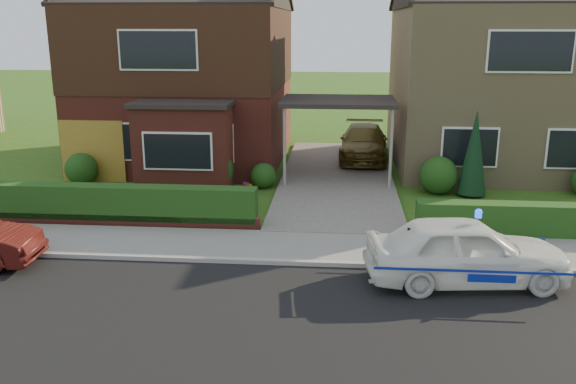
# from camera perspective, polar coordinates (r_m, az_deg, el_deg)

# --- Properties ---
(ground) EXTENTS (120.00, 120.00, 0.00)m
(ground) POSITION_cam_1_polar(r_m,az_deg,el_deg) (10.92, 4.07, -13.09)
(ground) COLOR #295015
(ground) RESTS_ON ground
(road) EXTENTS (60.00, 6.00, 0.02)m
(road) POSITION_cam_1_polar(r_m,az_deg,el_deg) (10.92, 4.07, -13.09)
(road) COLOR black
(road) RESTS_ON ground
(kerb) EXTENTS (60.00, 0.16, 0.12)m
(kerb) POSITION_cam_1_polar(r_m,az_deg,el_deg) (13.65, 4.30, -6.75)
(kerb) COLOR #9E9993
(kerb) RESTS_ON ground
(sidewalk) EXTENTS (60.00, 2.00, 0.10)m
(sidewalk) POSITION_cam_1_polar(r_m,az_deg,el_deg) (14.64, 4.36, -5.24)
(sidewalk) COLOR slate
(sidewalk) RESTS_ON ground
(driveway) EXTENTS (3.80, 12.00, 0.12)m
(driveway) POSITION_cam_1_polar(r_m,az_deg,el_deg) (21.23, 4.59, 1.37)
(driveway) COLOR #666059
(driveway) RESTS_ON ground
(house_left) EXTENTS (7.50, 9.53, 7.25)m
(house_left) POSITION_cam_1_polar(r_m,az_deg,el_deg) (24.26, -9.24, 11.96)
(house_left) COLOR maroon
(house_left) RESTS_ON ground
(house_right) EXTENTS (7.50, 8.06, 7.25)m
(house_right) POSITION_cam_1_polar(r_m,az_deg,el_deg) (24.32, 18.90, 11.00)
(house_right) COLOR tan
(house_right) RESTS_ON ground
(carport_link) EXTENTS (3.80, 3.00, 2.77)m
(carport_link) POSITION_cam_1_polar(r_m,az_deg,el_deg) (20.71, 4.75, 8.32)
(carport_link) COLOR black
(carport_link) RESTS_ON ground
(garage_door) EXTENTS (2.20, 0.10, 2.10)m
(garage_door) POSITION_cam_1_polar(r_m,az_deg,el_deg) (21.65, -17.80, 3.64)
(garage_door) COLOR olive
(garage_door) RESTS_ON ground
(dwarf_wall) EXTENTS (7.70, 0.25, 0.36)m
(dwarf_wall) POSITION_cam_1_polar(r_m,az_deg,el_deg) (16.78, -15.81, -2.59)
(dwarf_wall) COLOR maroon
(dwarf_wall) RESTS_ON ground
(hedge_left) EXTENTS (7.50, 0.55, 0.90)m
(hedge_left) POSITION_cam_1_polar(r_m,az_deg,el_deg) (16.97, -15.59, -3.01)
(hedge_left) COLOR #133812
(hedge_left) RESTS_ON ground
(hedge_right) EXTENTS (7.50, 0.55, 0.80)m
(hedge_right) POSITION_cam_1_polar(r_m,az_deg,el_deg) (16.83, 24.61, -4.03)
(hedge_right) COLOR #133812
(hedge_right) RESTS_ON ground
(shrub_left_far) EXTENTS (1.08, 1.08, 1.08)m
(shrub_left_far) POSITION_cam_1_polar(r_m,az_deg,el_deg) (21.45, -18.77, 2.05)
(shrub_left_far) COLOR #133812
(shrub_left_far) RESTS_ON ground
(shrub_left_mid) EXTENTS (1.32, 1.32, 1.32)m
(shrub_left_mid) POSITION_cam_1_polar(r_m,az_deg,el_deg) (19.86, -7.04, 2.10)
(shrub_left_mid) COLOR #133812
(shrub_left_mid) RESTS_ON ground
(shrub_left_near) EXTENTS (0.84, 0.84, 0.84)m
(shrub_left_near) POSITION_cam_1_polar(r_m,az_deg,el_deg) (19.94, -2.33, 1.55)
(shrub_left_near) COLOR #133812
(shrub_left_near) RESTS_ON ground
(shrub_right_near) EXTENTS (1.20, 1.20, 1.20)m
(shrub_right_near) POSITION_cam_1_polar(r_m,az_deg,el_deg) (19.80, 13.89, 1.53)
(shrub_right_near) COLOR #133812
(shrub_right_near) RESTS_ON ground
(conifer_a) EXTENTS (0.90, 0.90, 2.60)m
(conifer_a) POSITION_cam_1_polar(r_m,az_deg,el_deg) (19.64, 16.99, 3.29)
(conifer_a) COLOR black
(conifer_a) RESTS_ON ground
(police_car) EXTENTS (3.79, 4.27, 1.57)m
(police_car) POSITION_cam_1_polar(r_m,az_deg,el_deg) (13.08, 16.32, -5.36)
(police_car) COLOR white
(police_car) RESTS_ON ground
(driveway_car) EXTENTS (1.99, 4.50, 1.28)m
(driveway_car) POSITION_cam_1_polar(r_m,az_deg,el_deg) (23.90, 7.10, 4.62)
(driveway_car) COLOR brown
(driveway_car) RESTS_ON driveway
(potted_plant_a) EXTENTS (0.50, 0.39, 0.85)m
(potted_plant_a) POSITION_cam_1_polar(r_m,az_deg,el_deg) (17.00, -11.15, -1.19)
(potted_plant_a) COLOR gray
(potted_plant_a) RESTS_ON ground
(potted_plant_b) EXTENTS (0.54, 0.54, 0.77)m
(potted_plant_b) POSITION_cam_1_polar(r_m,az_deg,el_deg) (18.54, -20.82, -0.67)
(potted_plant_b) COLOR gray
(potted_plant_b) RESTS_ON ground
(potted_plant_c) EXTENTS (0.50, 0.50, 0.83)m
(potted_plant_c) POSITION_cam_1_polar(r_m,az_deg,el_deg) (17.55, -3.68, -0.43)
(potted_plant_c) COLOR gray
(potted_plant_c) RESTS_ON ground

